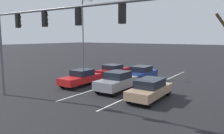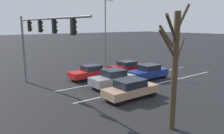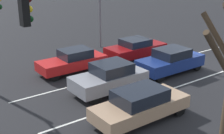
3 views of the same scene
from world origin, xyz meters
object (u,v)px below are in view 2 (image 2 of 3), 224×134
Objects in this scene: car_tan_leftlane_front at (131,89)px; street_lamp_right_shoulder at (106,30)px; car_maroon_rightlane_second at (127,67)px; traffic_signal_gantry at (38,33)px; car_navy_midlane_second at (148,72)px; car_gray_midlane_front at (112,78)px; bare_tree_near at (174,65)px; car_red_rightlane_front at (90,72)px.

car_tan_leftlane_front is 0.52× the size of street_lamp_right_shoulder.
traffic_signal_gantry is at bearing 98.29° from car_maroon_rightlane_second.
street_lamp_right_shoulder is at bearing 2.02° from car_navy_midlane_second.
car_gray_midlane_front is 9.93m from street_lamp_right_shoulder.
car_tan_leftlane_front is 6.26m from bare_tree_near.
car_red_rightlane_front is (7.32, -0.67, -0.03)m from car_tan_leftlane_front.
traffic_signal_gantry is (-1.82, 5.92, 4.35)m from car_red_rightlane_front.
traffic_signal_gantry is 1.46× the size of street_lamp_right_shoulder.
street_lamp_right_shoulder is at bearing -31.41° from car_gray_midlane_front.
bare_tree_near is (-8.64, 2.35, 2.83)m from car_gray_midlane_front.
traffic_signal_gantry is at bearing 70.09° from car_gray_midlane_front.
car_tan_leftlane_front is 0.36× the size of traffic_signal_gantry.
car_navy_midlane_second is 8.60m from street_lamp_right_shoulder.
car_gray_midlane_front is 0.93× the size of car_maroon_rightlane_second.
traffic_signal_gantry reaches higher than car_tan_leftlane_front.
car_gray_midlane_front is 0.60× the size of bare_tree_near.
car_navy_midlane_second is 0.50× the size of street_lamp_right_shoulder.
car_maroon_rightlane_second is (3.76, -5.05, -0.09)m from car_gray_midlane_front.
car_navy_midlane_second is (-3.77, -4.99, 0.04)m from car_red_rightlane_front.
bare_tree_near is at bearing 156.67° from street_lamp_right_shoulder.
car_red_rightlane_front is 0.98× the size of car_navy_midlane_second.
car_tan_leftlane_front is at bearing 153.94° from street_lamp_right_shoulder.
car_navy_midlane_second is 0.65× the size of bare_tree_near.
car_navy_midlane_second is (3.56, -5.65, 0.01)m from car_tan_leftlane_front.
traffic_signal_gantry reaches higher than car_maroon_rightlane_second.
car_tan_leftlane_front is 1.03× the size of car_navy_midlane_second.
car_navy_midlane_second is (0.21, -4.95, -0.06)m from car_gray_midlane_front.
car_gray_midlane_front reaches higher than car_navy_midlane_second.
car_tan_leftlane_front is 7.35m from car_red_rightlane_front.
bare_tree_near is (-5.30, 1.65, 2.90)m from car_tan_leftlane_front.
car_navy_midlane_second is at bearing -127.06° from car_red_rightlane_front.
car_tan_leftlane_front is 6.68m from car_navy_midlane_second.
traffic_signal_gantry reaches higher than car_navy_midlane_second.
car_tan_leftlane_front is 12.99m from street_lamp_right_shoulder.
car_navy_midlane_second is at bearing -100.13° from traffic_signal_gantry.
car_tan_leftlane_front is (-3.35, 0.70, -0.07)m from car_gray_midlane_front.
car_maroon_rightlane_second is 0.34× the size of traffic_signal_gantry.
car_red_rightlane_front is 0.98× the size of car_maroon_rightlane_second.
traffic_signal_gantry is at bearing 107.07° from car_red_rightlane_front.
bare_tree_near is at bearing -161.53° from traffic_signal_gantry.
traffic_signal_gantry is at bearing 43.68° from car_tan_leftlane_front.
car_gray_midlane_front is 9.39m from bare_tree_near.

